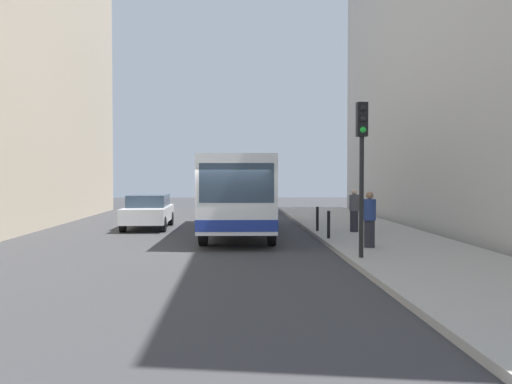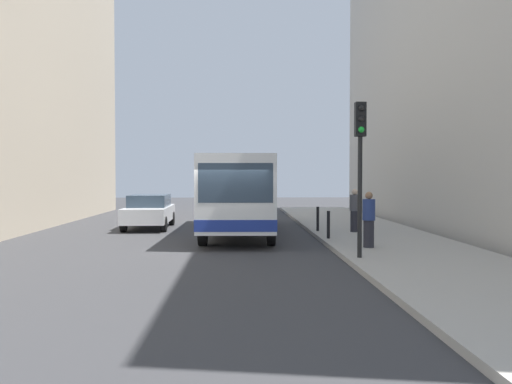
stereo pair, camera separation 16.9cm
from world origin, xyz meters
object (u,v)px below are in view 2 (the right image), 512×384
Objects in this scene: car_behind_bus at (242,201)px; pedestrian_near_signal at (369,220)px; pedestrian_mid_sidewalk at (355,210)px; bollard_near at (328,225)px; car_beside_bus at (149,211)px; bus at (239,190)px; traffic_light at (360,150)px; bollard_mid at (318,219)px.

pedestrian_near_signal is (3.73, -16.84, 0.21)m from car_behind_bus.
pedestrian_mid_sidewalk reaches higher than car_behind_bus.
car_behind_bus is 4.72× the size of bollard_near.
car_beside_bus is at bearing -107.16° from pedestrian_near_signal.
traffic_light reaches higher than bus.
bollard_mid is at bearing 90.83° from traffic_light.
bollard_mid is at bearing 157.48° from car_beside_bus.
car_behind_bus is 19.19m from traffic_light.
pedestrian_mid_sidewalk is (4.28, -12.32, 0.19)m from car_behind_bus.
pedestrian_near_signal is 4.55m from pedestrian_mid_sidewalk.
bus reaches higher than pedestrian_near_signal.
car_beside_bus is 8.97m from pedestrian_mid_sidewalk.
bollard_mid is (7.02, -2.80, -0.16)m from car_beside_bus.
pedestrian_near_signal is (0.82, -2.38, 0.36)m from bollard_near.
traffic_light is at bearing 101.80° from car_behind_bus.
bollard_near is (2.91, -14.46, -0.16)m from car_behind_bus.
traffic_light is 4.32× the size of bollard_mid.
car_beside_bus is 4.66× the size of bollard_mid.
bollard_mid is 4.97m from pedestrian_near_signal.
traffic_light reaches higher than bollard_mid.
pedestrian_near_signal is (0.72, 1.98, -2.02)m from traffic_light.
traffic_light is 4.97m from bollard_near.
car_behind_bus is at bearing -114.93° from car_beside_bus.
bollard_near is (7.02, -5.30, -0.16)m from car_beside_bus.
pedestrian_near_signal is (7.84, -7.68, 0.21)m from car_beside_bus.
car_beside_bus is at bearing 158.27° from bollard_mid.
bollard_near and bollard_mid have the same top height.
bollard_near is at bearing -90.00° from bollard_mid.
bollard_near is at bearing 91.31° from traffic_light.
car_behind_bus is at bearing -89.56° from bus.
bollard_near is 1.00× the size of bollard_mid.
car_behind_bus is 2.70× the size of pedestrian_mid_sidewalk.
bus reaches higher than pedestrian_mid_sidewalk.
pedestrian_mid_sidewalk is (1.37, 2.13, 0.35)m from bollard_near.
pedestrian_mid_sidewalk is (8.39, -3.16, 0.19)m from car_beside_bus.
pedestrian_mid_sidewalk reaches higher than bollard_near.
car_behind_bus is 14.75m from bollard_near.
bollard_mid is (0.00, 2.50, 0.00)m from bollard_near.
pedestrian_mid_sidewalk is at bearing -15.00° from bollard_mid.
traffic_light reaches higher than car_behind_bus.
pedestrian_near_signal reaches higher than bollard_near.
car_beside_bus reaches higher than bollard_near.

